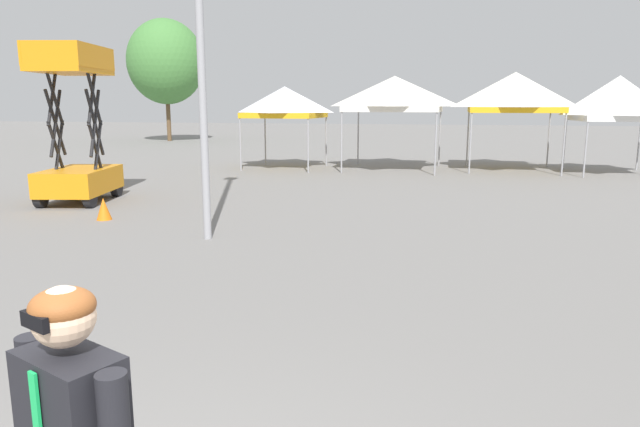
{
  "coord_description": "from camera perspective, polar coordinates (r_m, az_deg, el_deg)",
  "views": [
    {
      "loc": [
        1.24,
        -1.92,
        2.43
      ],
      "look_at": [
        -0.05,
        3.78,
        1.3
      ],
      "focal_mm": 31.84,
      "sensor_mm": 36.0,
      "label": 1
    }
  ],
  "objects": [
    {
      "name": "tree_behind_tents_right",
      "position": [
        39.97,
        -15.24,
        14.49
      ],
      "size": [
        5.01,
        5.01,
        7.95
      ],
      "color": "brown",
      "rests_on": "ground"
    },
    {
      "name": "canopy_tent_behind_center",
      "position": [
        21.99,
        -3.57,
        11.1
      ],
      "size": [
        2.84,
        2.84,
        3.1
      ],
      "color": "#9E9EA3",
      "rests_on": "ground"
    },
    {
      "name": "traffic_cone_lot_center",
      "position": [
        12.95,
        -20.91,
        0.45
      ],
      "size": [
        0.32,
        0.32,
        0.47
      ],
      "primitive_type": "cone",
      "color": "orange",
      "rests_on": "ground"
    },
    {
      "name": "canopy_tent_far_right",
      "position": [
        22.64,
        27.79,
        10.21
      ],
      "size": [
        2.95,
        2.95,
        3.41
      ],
      "color": "#9E9EA3",
      "rests_on": "ground"
    },
    {
      "name": "canopy_tent_behind_right",
      "position": [
        22.49,
        18.99,
        11.44
      ],
      "size": [
        3.26,
        3.26,
        3.6
      ],
      "color": "#9E9EA3",
      "rests_on": "ground"
    },
    {
      "name": "canopy_tent_far_left",
      "position": [
        21.76,
        7.49,
        11.83
      ],
      "size": [
        3.55,
        3.55,
        3.47
      ],
      "color": "#9E9EA3",
      "rests_on": "ground"
    },
    {
      "name": "scissor_lift",
      "position": [
        15.49,
        -23.17,
        5.39
      ],
      "size": [
        1.85,
        2.54,
        3.84
      ],
      "color": "black",
      "rests_on": "ground"
    }
  ]
}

